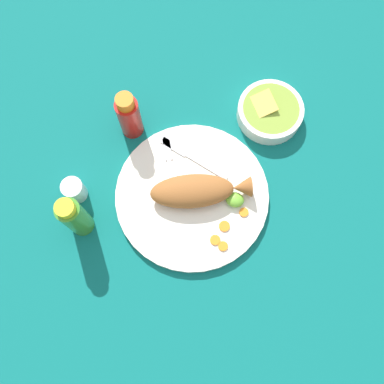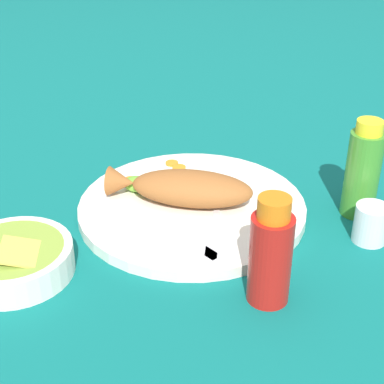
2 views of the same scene
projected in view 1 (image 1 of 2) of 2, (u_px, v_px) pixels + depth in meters
The scene contains 14 objects.
ground_plane at pixel (192, 197), 1.02m from camera, with size 4.00×4.00×0.00m, color #0C605B.
main_plate at pixel (192, 196), 1.01m from camera, with size 0.36×0.36×0.02m, color white.
fried_fish at pixel (197, 191), 0.97m from camera, with size 0.24×0.14×0.05m.
fork_near at pixel (170, 164), 1.02m from camera, with size 0.08×0.18×0.00m.
fork_far at pixel (190, 156), 1.02m from camera, with size 0.18×0.07×0.00m.
carrot_slice_near at pixel (223, 246), 0.96m from camera, with size 0.02×0.02×0.00m, color orange.
carrot_slice_mid at pixel (215, 240), 0.96m from camera, with size 0.02×0.02×0.00m, color orange.
carrot_slice_far at pixel (224, 226), 0.97m from camera, with size 0.03×0.03×0.00m, color orange.
carrot_slice_extra at pixel (244, 212), 0.98m from camera, with size 0.02×0.02×0.00m, color orange.
lime_wedge_main at pixel (235, 200), 0.98m from camera, with size 0.04×0.04×0.02m, color #6BB233.
hot_sauce_bottle_red at pixel (129, 116), 1.00m from camera, with size 0.05×0.05×0.15m.
hot_sauce_bottle_green at pixel (75, 217), 0.92m from camera, with size 0.05×0.05×0.16m.
salt_cup at pixel (75, 191), 0.99m from camera, with size 0.05×0.05×0.06m.
guacamole_bowl at pixel (270, 112), 1.06m from camera, with size 0.16×0.16×0.05m.
Camera 1 is at (-0.07, 0.28, 0.97)m, focal length 40.00 mm.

